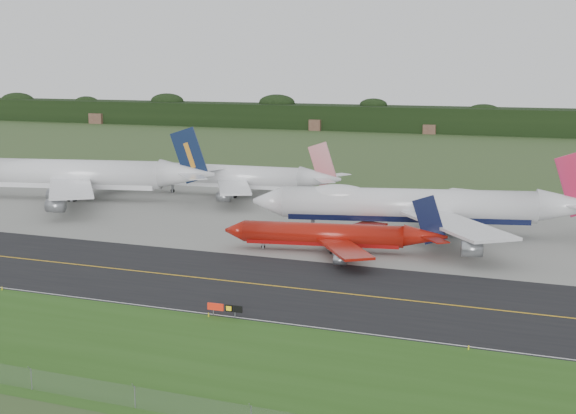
% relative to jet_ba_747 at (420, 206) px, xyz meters
% --- Properties ---
extents(ground, '(600.00, 600.00, 0.00)m').
position_rel_jet_ba_747_xyz_m(ground, '(-13.99, -39.17, -5.67)').
color(ground, '#32441F').
rests_on(ground, ground).
extents(grass_verge, '(400.00, 30.00, 0.01)m').
position_rel_jet_ba_747_xyz_m(grass_verge, '(-13.99, -74.17, -5.66)').
color(grass_verge, '#295118').
rests_on(grass_verge, ground).
extents(taxiway, '(400.00, 32.00, 0.02)m').
position_rel_jet_ba_747_xyz_m(taxiway, '(-13.99, -43.17, -5.66)').
color(taxiway, black).
rests_on(taxiway, ground).
extents(apron, '(400.00, 78.00, 0.01)m').
position_rel_jet_ba_747_xyz_m(apron, '(-13.99, 11.83, -5.66)').
color(apron, gray).
rests_on(apron, ground).
extents(taxiway_centreline, '(400.00, 0.40, 0.00)m').
position_rel_jet_ba_747_xyz_m(taxiway_centreline, '(-13.99, -43.17, -5.64)').
color(taxiway_centreline, gold).
rests_on(taxiway_centreline, taxiway).
extents(taxiway_edge_line, '(400.00, 0.25, 0.00)m').
position_rel_jet_ba_747_xyz_m(taxiway_edge_line, '(-13.99, -58.67, -5.64)').
color(taxiway_edge_line, silver).
rests_on(taxiway_edge_line, taxiway).
extents(perimeter_fence, '(320.00, 0.10, 320.00)m').
position_rel_jet_ba_747_xyz_m(perimeter_fence, '(-13.99, -87.17, -4.57)').
color(perimeter_fence, slate).
rests_on(perimeter_fence, ground).
extents(horizon_treeline, '(700.00, 25.00, 12.00)m').
position_rel_jet_ba_747_xyz_m(horizon_treeline, '(-13.99, 234.59, -0.20)').
color(horizon_treeline, black).
rests_on(horizon_treeline, ground).
extents(jet_ba_747, '(65.57, 53.35, 16.65)m').
position_rel_jet_ba_747_xyz_m(jet_ba_747, '(0.00, 0.00, 0.00)').
color(jet_ba_747, silver).
rests_on(jet_ba_747, ground).
extents(jet_red_737, '(38.74, 31.17, 10.49)m').
position_rel_jet_ba_747_xyz_m(jet_red_737, '(-10.65, -19.09, -2.77)').
color(jet_red_737, maroon).
rests_on(jet_red_737, ground).
extents(jet_navy_gold, '(68.66, 58.87, 17.83)m').
position_rel_jet_ba_747_xyz_m(jet_navy_gold, '(-85.79, 10.64, 0.19)').
color(jet_navy_gold, silver).
rests_on(jet_navy_gold, ground).
extents(jet_star_tail, '(53.68, 44.92, 14.17)m').
position_rel_jet_ba_747_xyz_m(jet_star_tail, '(-51.87, 28.57, -0.95)').
color(jet_star_tail, silver).
rests_on(jet_star_tail, ground).
extents(taxiway_sign, '(4.84, 0.39, 1.61)m').
position_rel_jet_ba_747_xyz_m(taxiway_sign, '(-12.47, -58.81, -4.53)').
color(taxiway_sign, slate).
rests_on(taxiway_sign, ground).
extents(edge_marker_left, '(0.16, 0.16, 0.50)m').
position_rel_jet_ba_747_xyz_m(edge_marker_left, '(-47.59, -59.67, -5.42)').
color(edge_marker_left, yellow).
rests_on(edge_marker_left, ground).
extents(edge_marker_center, '(0.16, 0.16, 0.50)m').
position_rel_jet_ba_747_xyz_m(edge_marker_center, '(-14.36, -59.67, -5.42)').
color(edge_marker_center, yellow).
rests_on(edge_marker_center, ground).
extents(edge_marker_right, '(0.16, 0.16, 0.50)m').
position_rel_jet_ba_747_xyz_m(edge_marker_right, '(18.76, -59.67, -5.42)').
color(edge_marker_right, yellow).
rests_on(edge_marker_right, ground).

